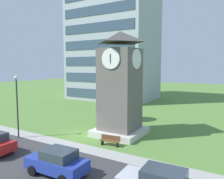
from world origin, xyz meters
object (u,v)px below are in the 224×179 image
at_px(clock_tower, 120,89).
at_px(parked_car_blue, 57,162).
at_px(street_lamp, 17,100).
at_px(tree_streetside, 117,95).
at_px(park_bench, 110,140).

bearing_deg(clock_tower, parked_car_blue, -85.70).
bearing_deg(street_lamp, parked_car_blue, -22.17).
xyz_separation_m(tree_streetside, parked_car_blue, (3.91, -14.53, -2.47)).
xyz_separation_m(park_bench, street_lamp, (-8.87, -2.78, 3.30)).
bearing_deg(street_lamp, park_bench, 17.37).
distance_m(clock_tower, park_bench, 5.40).
distance_m(clock_tower, parked_car_blue, 10.38).
xyz_separation_m(clock_tower, park_bench, (0.84, -3.29, -4.20)).
relative_size(street_lamp, tree_streetside, 1.25).
distance_m(clock_tower, street_lamp, 10.11).
bearing_deg(clock_tower, park_bench, -75.74).
height_order(street_lamp, tree_streetside, street_lamp).
bearing_deg(tree_streetside, clock_tower, -56.97).
height_order(park_bench, parked_car_blue, parked_car_blue).
distance_m(park_bench, parked_car_blue, 6.36).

